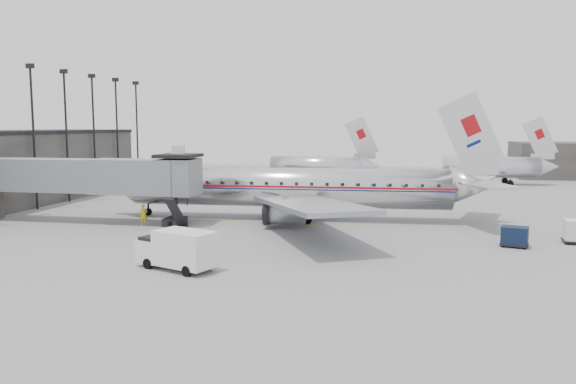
% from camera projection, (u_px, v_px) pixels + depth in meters
% --- Properties ---
extents(ground, '(160.00, 160.00, 0.00)m').
position_uv_depth(ground, '(267.00, 237.00, 44.84)').
color(ground, slate).
rests_on(ground, ground).
extents(apron_line, '(60.00, 0.15, 0.01)m').
position_uv_depth(apron_line, '(315.00, 225.00, 50.12)').
color(apron_line, gold).
rests_on(apron_line, ground).
extents(jet_bridge, '(21.00, 6.20, 7.10)m').
position_uv_depth(jet_bridge, '(98.00, 177.00, 51.08)').
color(jet_bridge, slate).
rests_on(jet_bridge, ground).
extents(floodlight_masts, '(0.90, 42.25, 15.25)m').
position_uv_depth(floodlight_masts, '(51.00, 130.00, 61.74)').
color(floodlight_masts, black).
rests_on(floodlight_masts, ground).
extents(distant_aircraft_near, '(16.39, 3.20, 10.26)m').
position_uv_depth(distant_aircraft_near, '(318.00, 166.00, 85.80)').
color(distant_aircraft_near, silver).
rests_on(distant_aircraft_near, ground).
extents(distant_aircraft_mid, '(16.39, 3.20, 10.26)m').
position_uv_depth(distant_aircraft_mid, '(492.00, 166.00, 84.76)').
color(distant_aircraft_mid, silver).
rests_on(distant_aircraft_mid, ground).
extents(airliner, '(37.82, 35.00, 11.95)m').
position_uv_depth(airliner, '(296.00, 188.00, 53.15)').
color(airliner, silver).
rests_on(airliner, ground).
extents(service_van, '(5.61, 3.84, 2.47)m').
position_uv_depth(service_van, '(177.00, 249.00, 34.63)').
color(service_van, silver).
rests_on(service_van, ground).
extents(baggage_cart_navy, '(2.24, 1.93, 1.51)m').
position_uv_depth(baggage_cart_navy, '(515.00, 236.00, 41.07)').
color(baggage_cart_navy, black).
rests_on(baggage_cart_navy, ground).
extents(ramp_worker, '(0.82, 0.80, 1.89)m').
position_uv_depth(ramp_worker, '(144.00, 215.00, 49.93)').
color(ramp_worker, '#CCCB18').
rests_on(ramp_worker, ground).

